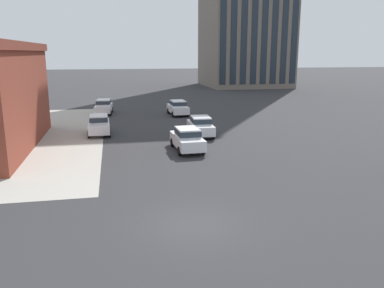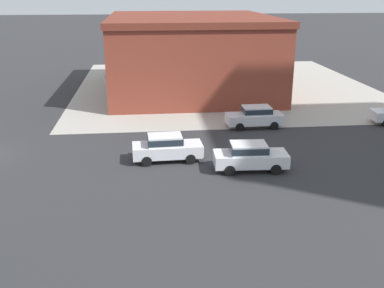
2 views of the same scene
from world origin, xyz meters
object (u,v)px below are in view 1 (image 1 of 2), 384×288
car_main_northbound_near (104,106)px  car_cross_eastbound (187,138)px  car_main_southbound_near (99,124)px  car_cross_westbound (201,125)px  car_main_southbound_far (178,107)px

car_main_northbound_near → car_cross_eastbound: size_ratio=1.01×
car_main_southbound_near → car_cross_westbound: (8.51, -2.37, 0.00)m
car_main_southbound_near → car_main_southbound_far: size_ratio=0.99×
car_cross_eastbound → car_main_southbound_near: bearing=131.5°
car_main_northbound_near → car_cross_westbound: bearing=-59.8°
car_cross_eastbound → car_cross_westbound: bearing=67.0°
car_main_southbound_near → car_cross_westbound: bearing=-15.6°
car_main_northbound_near → car_main_southbound_near: bearing=-91.0°
car_main_southbound_near → car_main_southbound_far: bearing=47.7°
car_main_southbound_near → car_cross_eastbound: 9.70m
car_main_northbound_near → car_cross_westbound: 16.49m
car_cross_eastbound → car_cross_westbound: size_ratio=1.00×
car_main_southbound_near → car_cross_westbound: size_ratio=0.99×
car_main_southbound_far → car_cross_eastbound: size_ratio=1.00×
car_main_southbound_far → car_cross_eastbound: bearing=-97.0°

